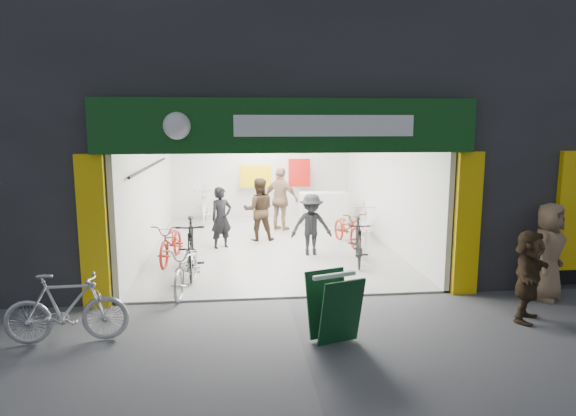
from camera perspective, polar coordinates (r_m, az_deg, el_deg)
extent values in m
plane|color=#56565B|center=(9.28, -0.09, -10.06)|extent=(60.00, 60.00, 0.00)
cube|color=#232326|center=(14.07, 1.92, 20.35)|extent=(16.00, 10.00, 4.50)
cube|color=#232326|center=(14.50, -24.58, 3.29)|extent=(5.00, 10.00, 3.50)
cube|color=#232326|center=(15.40, 20.63, 3.86)|extent=(6.00, 10.00, 3.50)
cube|color=#9E9E99|center=(13.09, -1.95, -4.12)|extent=(6.00, 8.00, 0.04)
cube|color=silver|center=(16.88, -3.01, 4.40)|extent=(6.00, 0.20, 3.20)
cube|color=silver|center=(12.94, -15.15, 2.50)|extent=(0.10, 8.00, 3.20)
cube|color=silver|center=(13.35, 10.76, 2.88)|extent=(0.10, 8.00, 3.20)
cube|color=white|center=(12.72, -2.03, 10.16)|extent=(6.00, 8.00, 0.10)
cube|color=black|center=(8.84, -0.17, 11.09)|extent=(6.00, 0.30, 0.30)
cube|color=#0C3711|center=(8.62, -0.01, 9.13)|extent=(6.40, 0.25, 0.90)
cube|color=white|center=(8.57, 4.13, 9.10)|extent=(3.00, 0.02, 0.35)
cube|color=yellow|center=(9.12, -20.83, -2.55)|extent=(0.45, 0.12, 2.60)
cube|color=yellow|center=(9.75, 19.30, -1.71)|extent=(0.45, 0.12, 2.60)
cube|color=yellow|center=(10.70, 28.84, -0.31)|extent=(0.50, 0.12, 2.20)
cylinder|color=black|center=(12.28, -15.07, 4.49)|extent=(0.06, 5.00, 0.06)
cube|color=silver|center=(15.65, 3.95, -0.08)|extent=(1.40, 0.60, 1.00)
cube|color=white|center=(9.93, -0.84, 9.94)|extent=(1.30, 0.35, 0.04)
cube|color=white|center=(11.72, -1.67, 9.87)|extent=(1.30, 0.35, 0.04)
cube|color=white|center=(13.52, -2.28, 9.83)|extent=(1.30, 0.35, 0.04)
cube|color=white|center=(15.32, -2.75, 9.79)|extent=(1.30, 0.35, 0.04)
imported|color=#B4B4B9|center=(9.70, -11.18, -6.54)|extent=(0.84, 1.80, 0.91)
imported|color=black|center=(10.68, -10.72, -4.30)|extent=(0.67, 1.98, 1.17)
imported|color=maroon|center=(11.75, -12.84, -3.74)|extent=(0.84, 1.82, 0.92)
imported|color=silver|center=(15.88, -9.25, 0.31)|extent=(0.57, 1.99, 1.19)
imported|color=black|center=(11.43, 7.81, -3.74)|extent=(0.78, 1.73, 1.01)
imported|color=maroon|center=(13.11, 6.60, -2.26)|extent=(0.84, 1.76, 0.89)
imported|color=silver|center=(13.69, 8.44, -1.47)|extent=(0.79, 1.79, 1.04)
imported|color=#B6B6BB|center=(8.03, -23.41, -10.16)|extent=(1.73, 0.58, 1.03)
imported|color=black|center=(12.67, -7.42, -1.16)|extent=(0.68, 0.61, 1.55)
imported|color=#362518|center=(13.43, -3.26, -0.22)|extent=(0.82, 0.64, 1.68)
imported|color=black|center=(11.89, 2.62, -1.97)|extent=(0.97, 0.58, 1.48)
imported|color=#89674F|center=(14.62, -0.80, 0.95)|extent=(1.15, 0.99, 1.85)
imported|color=#82664C|center=(10.12, 26.91, -4.34)|extent=(1.01, 0.96, 1.73)
imported|color=#3C2B1B|center=(8.93, 25.15, -6.85)|extent=(1.19, 1.32, 1.46)
cube|color=#0D3519|center=(7.27, 5.95, -11.45)|extent=(0.67, 0.42, 0.96)
cube|color=#0D3519|center=(7.60, 4.36, -10.46)|extent=(0.67, 0.42, 0.96)
cube|color=white|center=(7.28, 5.19, -7.48)|extent=(0.65, 0.26, 0.06)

